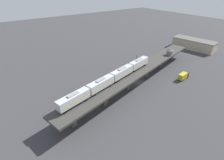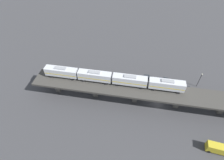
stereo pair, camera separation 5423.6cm
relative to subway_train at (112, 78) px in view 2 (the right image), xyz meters
The scene contains 8 objects.
ground_plane 19.61m from the subway_train, 98.39° to the left, with size 400.00×400.00×0.00m, color #38383A.
elevated_viaduct 17.58m from the subway_train, 98.35° to the left, with size 28.90×91.53×6.53m.
subway_train is the anchor object (origin of this frame).
street_car_black 18.82m from the subway_train, 143.57° to the left, with size 2.98×4.73×1.89m.
street_car_white 30.64m from the subway_train, 116.84° to the left, with size 2.95×4.73×1.89m.
street_car_blue 24.55m from the subway_train, 130.47° to the left, with size 2.33×4.58×1.89m.
delivery_truck 39.07m from the subway_train, 77.65° to the left, with size 3.12×7.42×3.20m.
street_lamp 35.03m from the subway_train, 120.36° to the left, with size 0.44×0.44×6.94m.
Camera 2 is at (43.29, 0.10, 51.94)m, focal length 28.00 mm.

